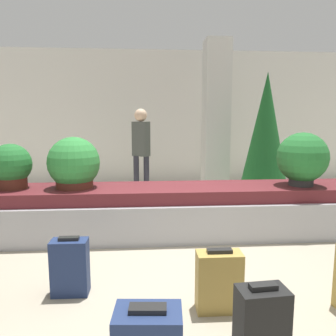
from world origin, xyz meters
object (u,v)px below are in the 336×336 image
(traveler_0, at_px, (141,145))
(decorated_tree, at_px, (265,134))
(suitcase_3, at_px, (219,281))
(potted_plant_1, at_px, (74,165))
(potted_plant_2, at_px, (11,167))
(potted_plant_0, at_px, (302,159))
(pillar, at_px, (216,117))
(suitcase_5, at_px, (70,267))

(traveler_0, bearing_deg, decorated_tree, -154.83)
(suitcase_3, height_order, traveler_0, traveler_0)
(potted_plant_1, bearing_deg, potted_plant_2, 179.21)
(potted_plant_0, xyz_separation_m, potted_plant_2, (-3.85, 0.10, -0.08))
(potted_plant_1, bearing_deg, traveler_0, 67.54)
(potted_plant_1, distance_m, potted_plant_2, 0.80)
(pillar, relative_size, potted_plant_1, 4.74)
(suitcase_3, xyz_separation_m, potted_plant_0, (1.54, 1.78, 0.78))
(pillar, xyz_separation_m, traveler_0, (-1.60, -0.56, -0.54))
(pillar, bearing_deg, decorated_tree, -56.02)
(suitcase_5, relative_size, traveler_0, 0.30)
(potted_plant_1, distance_m, decorated_tree, 3.57)
(suitcase_3, xyz_separation_m, potted_plant_2, (-2.31, 1.88, 0.70))
(suitcase_3, xyz_separation_m, traveler_0, (-0.64, 3.96, 0.81))
(pillar, height_order, potted_plant_2, pillar)
(suitcase_3, height_order, decorated_tree, decorated_tree)
(suitcase_3, xyz_separation_m, suitcase_5, (-1.26, 0.35, 0.00))
(pillar, relative_size, decorated_tree, 1.33)
(potted_plant_2, bearing_deg, potted_plant_0, -1.45)
(potted_plant_2, bearing_deg, decorated_tree, 21.92)
(suitcase_3, relative_size, traveler_0, 0.30)
(potted_plant_2, distance_m, traveler_0, 2.67)
(potted_plant_1, height_order, traveler_0, traveler_0)
(decorated_tree, bearing_deg, traveler_0, 168.16)
(traveler_0, xyz_separation_m, decorated_tree, (2.30, -0.48, 0.23))
(suitcase_3, height_order, suitcase_5, suitcase_5)
(potted_plant_2, xyz_separation_m, decorated_tree, (3.97, 1.60, 0.34))
(pillar, xyz_separation_m, decorated_tree, (0.70, -1.04, -0.31))
(pillar, relative_size, potted_plant_0, 4.43)
(potted_plant_0, relative_size, traveler_0, 0.41)
(suitcase_3, distance_m, potted_plant_2, 3.06)
(suitcase_3, relative_size, decorated_tree, 0.22)
(potted_plant_0, bearing_deg, traveler_0, 135.03)
(potted_plant_0, bearing_deg, suitcase_5, -152.89)
(pillar, xyz_separation_m, potted_plant_0, (0.58, -2.74, -0.57))
(potted_plant_0, height_order, potted_plant_1, potted_plant_0)
(suitcase_5, height_order, traveler_0, traveler_0)
(pillar, relative_size, suitcase_3, 6.12)
(traveler_0, bearing_deg, pillar, -123.64)
(suitcase_5, height_order, potted_plant_0, potted_plant_0)
(suitcase_5, bearing_deg, suitcase_3, -14.55)
(pillar, xyz_separation_m, potted_plant_1, (-2.46, -2.65, -0.63))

